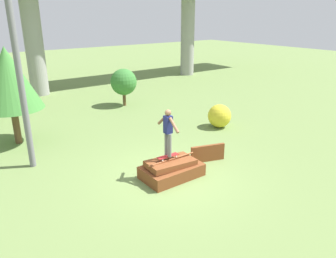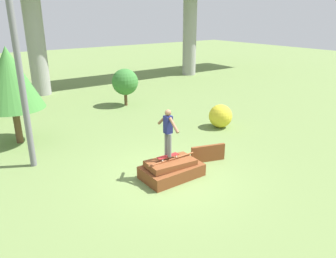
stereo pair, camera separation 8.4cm
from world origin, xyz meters
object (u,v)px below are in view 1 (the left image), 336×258
skateboard (168,156)px  tree_mid_back (124,82)px  skater (168,130)px  tree_behind_right (9,79)px  bush_yellow_flowering (219,116)px  utility_pole (19,73)px

skateboard → tree_mid_back: tree_mid_back is taller
skateboard → skater: bearing=0.0°
tree_behind_right → bush_yellow_flowering: tree_behind_right is taller
utility_pole → tree_mid_back: utility_pole is taller
tree_behind_right → skateboard: bearing=-62.3°
skateboard → bush_yellow_flowering: size_ratio=0.70×
skateboard → bush_yellow_flowering: bearing=27.6°
utility_pole → tree_behind_right: utility_pole is taller
skateboard → tree_behind_right: 6.89m
bush_yellow_flowering → tree_mid_back: bearing=105.7°
tree_behind_right → tree_mid_back: 6.76m
skater → tree_mid_back: (3.10, 8.27, -0.25)m
skateboard → utility_pole: (-3.22, 3.36, 2.45)m
skater → bush_yellow_flowering: 5.44m
skater → tree_behind_right: bearing=117.7°
utility_pole → tree_mid_back: (6.33, 4.92, -1.84)m
skater → tree_behind_right: (-3.08, 5.87, 1.01)m
utility_pole → tree_mid_back: 8.22m
tree_behind_right → tree_mid_back: (6.19, 2.40, -1.26)m
skater → utility_pole: 4.92m
skater → utility_pole: utility_pole is taller
skateboard → tree_behind_right: tree_behind_right is taller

